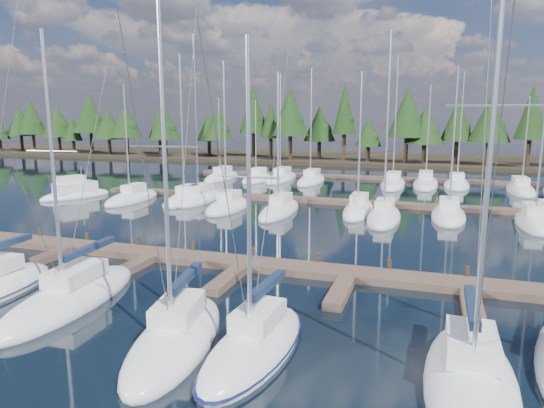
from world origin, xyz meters
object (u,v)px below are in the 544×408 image
(front_sailboat_2, at_px, (71,298))
(front_sailboat_5, at_px, (470,379))
(front_sailboat_4, at_px, (255,346))
(front_sailboat_3, at_px, (176,338))
(motor_yacht_left, at_px, (75,193))
(main_dock, at_px, (243,267))

(front_sailboat_2, bearing_deg, front_sailboat_5, -6.03)
(front_sailboat_4, bearing_deg, front_sailboat_3, -173.86)
(front_sailboat_5, bearing_deg, front_sailboat_2, 173.97)
(motor_yacht_left, bearing_deg, front_sailboat_5, -35.10)
(front_sailboat_3, bearing_deg, front_sailboat_2, 162.12)
(front_sailboat_3, height_order, front_sailboat_4, front_sailboat_3)
(main_dock, distance_m, front_sailboat_5, 14.60)
(main_dock, bearing_deg, motor_yacht_left, 146.32)
(front_sailboat_3, bearing_deg, front_sailboat_4, 6.14)
(front_sailboat_2, relative_size, motor_yacht_left, 1.60)
(main_dock, distance_m, motor_yacht_left, 31.61)
(front_sailboat_2, distance_m, front_sailboat_4, 10.01)
(front_sailboat_5, relative_size, motor_yacht_left, 2.00)
(front_sailboat_4, bearing_deg, front_sailboat_5, 0.15)
(front_sailboat_2, relative_size, front_sailboat_5, 0.80)
(front_sailboat_4, relative_size, motor_yacht_left, 1.48)
(front_sailboat_2, xyz_separation_m, front_sailboat_5, (17.26, -1.82, 0.03))
(front_sailboat_3, relative_size, front_sailboat_5, 0.85)
(main_dock, distance_m, front_sailboat_3, 9.42)
(main_dock, height_order, front_sailboat_2, front_sailboat_2)
(front_sailboat_4, xyz_separation_m, front_sailboat_5, (7.43, 0.02, 0.02))
(front_sailboat_2, distance_m, front_sailboat_3, 7.08)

